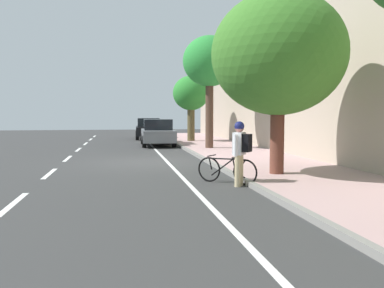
{
  "coord_description": "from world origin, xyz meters",
  "views": [
    {
      "loc": [
        -0.85,
        -15.15,
        1.81
      ],
      "look_at": [
        1.12,
        -3.95,
        0.96
      ],
      "focal_mm": 37.6,
      "sensor_mm": 36.0,
      "label": 1
    }
  ],
  "objects_px": {
    "parked_sedan_black_mid": "(148,129)",
    "bicycle_at_curb": "(227,170)",
    "street_tree_mid_block": "(278,55)",
    "cyclist_with_backpack": "(240,147)",
    "street_tree_corner": "(191,94)",
    "parked_sedan_grey_second": "(158,133)",
    "street_tree_far_end": "(210,63)"
  },
  "relations": [
    {
      "from": "parked_sedan_black_mid",
      "to": "bicycle_at_curb",
      "type": "distance_m",
      "value": 19.49
    },
    {
      "from": "bicycle_at_curb",
      "to": "street_tree_mid_block",
      "type": "relative_size",
      "value": 0.26
    },
    {
      "from": "cyclist_with_backpack",
      "to": "street_tree_corner",
      "type": "xyz_separation_m",
      "value": [
        1.41,
        15.35,
        2.07
      ]
    },
    {
      "from": "parked_sedan_grey_second",
      "to": "street_tree_corner",
      "type": "distance_m",
      "value": 3.77
    },
    {
      "from": "street_tree_far_end",
      "to": "street_tree_corner",
      "type": "xyz_separation_m",
      "value": [
        -0.0,
        5.37,
        -1.29
      ]
    },
    {
      "from": "bicycle_at_curb",
      "to": "cyclist_with_backpack",
      "type": "distance_m",
      "value": 0.81
    },
    {
      "from": "parked_sedan_grey_second",
      "to": "street_tree_corner",
      "type": "height_order",
      "value": "street_tree_corner"
    },
    {
      "from": "bicycle_at_curb",
      "to": "street_tree_far_end",
      "type": "relative_size",
      "value": 0.24
    },
    {
      "from": "parked_sedan_black_mid",
      "to": "street_tree_far_end",
      "type": "xyz_separation_m",
      "value": [
        2.38,
        -9.95,
        3.6
      ]
    },
    {
      "from": "cyclist_with_backpack",
      "to": "street_tree_mid_block",
      "type": "relative_size",
      "value": 0.32
    },
    {
      "from": "parked_sedan_black_mid",
      "to": "street_tree_mid_block",
      "type": "bearing_deg",
      "value": -82.8
    },
    {
      "from": "street_tree_mid_block",
      "to": "cyclist_with_backpack",
      "type": "bearing_deg",
      "value": -141.96
    },
    {
      "from": "parked_sedan_black_mid",
      "to": "bicycle_at_curb",
      "type": "height_order",
      "value": "parked_sedan_black_mid"
    },
    {
      "from": "parked_sedan_grey_second",
      "to": "bicycle_at_curb",
      "type": "height_order",
      "value": "parked_sedan_grey_second"
    },
    {
      "from": "parked_sedan_black_mid",
      "to": "street_tree_mid_block",
      "type": "relative_size",
      "value": 0.89
    },
    {
      "from": "cyclist_with_backpack",
      "to": "street_tree_far_end",
      "type": "relative_size",
      "value": 0.29
    },
    {
      "from": "parked_sedan_grey_second",
      "to": "street_tree_mid_block",
      "type": "bearing_deg",
      "value": -79.49
    },
    {
      "from": "street_tree_far_end",
      "to": "parked_sedan_grey_second",
      "type": "bearing_deg",
      "value": 123.51
    },
    {
      "from": "parked_sedan_grey_second",
      "to": "cyclist_with_backpack",
      "type": "distance_m",
      "value": 13.47
    },
    {
      "from": "parked_sedan_black_mid",
      "to": "street_tree_mid_block",
      "type": "xyz_separation_m",
      "value": [
        2.38,
        -18.83,
        2.71
      ]
    },
    {
      "from": "parked_sedan_grey_second",
      "to": "street_tree_far_end",
      "type": "height_order",
      "value": "street_tree_far_end"
    },
    {
      "from": "parked_sedan_black_mid",
      "to": "street_tree_corner",
      "type": "relative_size",
      "value": 1.1
    },
    {
      "from": "cyclist_with_backpack",
      "to": "street_tree_corner",
      "type": "distance_m",
      "value": 15.55
    },
    {
      "from": "street_tree_corner",
      "to": "street_tree_mid_block",
      "type": "bearing_deg",
      "value": -90.0
    },
    {
      "from": "street_tree_far_end",
      "to": "parked_sedan_black_mid",
      "type": "bearing_deg",
      "value": 103.44
    },
    {
      "from": "parked_sedan_grey_second",
      "to": "bicycle_at_curb",
      "type": "bearing_deg",
      "value": -87.08
    },
    {
      "from": "parked_sedan_grey_second",
      "to": "street_tree_far_end",
      "type": "relative_size",
      "value": 0.8
    },
    {
      "from": "bicycle_at_curb",
      "to": "cyclist_with_backpack",
      "type": "height_order",
      "value": "cyclist_with_backpack"
    },
    {
      "from": "street_tree_mid_block",
      "to": "street_tree_far_end",
      "type": "distance_m",
      "value": 8.92
    },
    {
      "from": "parked_sedan_black_mid",
      "to": "bicycle_at_curb",
      "type": "xyz_separation_m",
      "value": [
        0.75,
        -19.47,
        -0.39
      ]
    },
    {
      "from": "bicycle_at_curb",
      "to": "street_tree_far_end",
      "type": "height_order",
      "value": "street_tree_far_end"
    },
    {
      "from": "parked_sedan_black_mid",
      "to": "street_tree_far_end",
      "type": "relative_size",
      "value": 0.81
    }
  ]
}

